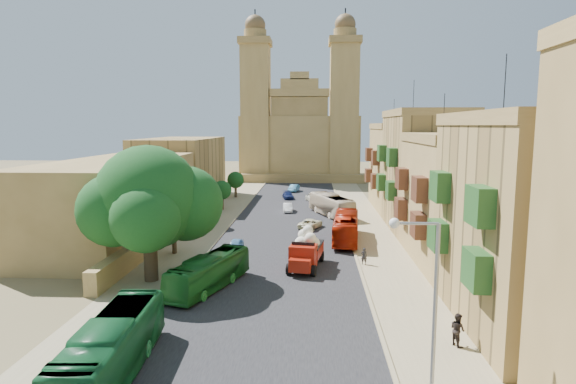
# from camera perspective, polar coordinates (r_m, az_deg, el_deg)

# --- Properties ---
(ground) EXTENTS (260.00, 260.00, 0.00)m
(ground) POSITION_cam_1_polar(r_m,az_deg,el_deg) (33.92, -2.39, -12.81)
(ground) COLOR brown
(road_surface) EXTENTS (14.00, 140.00, 0.01)m
(road_surface) POSITION_cam_1_polar(r_m,az_deg,el_deg) (62.81, 0.19, -3.11)
(road_surface) COLOR black
(road_surface) RESTS_ON ground
(sidewalk_east) EXTENTS (5.00, 140.00, 0.01)m
(sidewalk_east) POSITION_cam_1_polar(r_m,az_deg,el_deg) (63.07, 8.86, -3.16)
(sidewalk_east) COLOR #8B7C5B
(sidewalk_east) RESTS_ON ground
(sidewalk_west) EXTENTS (5.00, 140.00, 0.01)m
(sidewalk_west) POSITION_cam_1_polar(r_m,az_deg,el_deg) (63.98, -8.35, -2.99)
(sidewalk_west) COLOR #8B7C5B
(sidewalk_west) RESTS_ON ground
(kerb_east) EXTENTS (0.25, 140.00, 0.12)m
(kerb_east) POSITION_cam_1_polar(r_m,az_deg,el_deg) (62.85, 6.59, -3.11)
(kerb_east) COLOR #8B7C5B
(kerb_east) RESTS_ON ground
(kerb_west) EXTENTS (0.25, 140.00, 0.12)m
(kerb_west) POSITION_cam_1_polar(r_m,az_deg,el_deg) (63.53, -6.13, -2.98)
(kerb_west) COLOR #8B7C5B
(kerb_west) RESTS_ON ground
(townhouse_a) EXTENTS (9.00, 14.00, 16.40)m
(townhouse_a) POSITION_cam_1_polar(r_m,az_deg,el_deg) (31.85, 26.90, -3.06)
(townhouse_a) COLOR #9F8048
(townhouse_a) RESTS_ON ground
(townhouse_b) EXTENTS (9.00, 14.00, 14.90)m
(townhouse_b) POSITION_cam_1_polar(r_m,az_deg,el_deg) (44.94, 19.67, -0.67)
(townhouse_b) COLOR olive
(townhouse_b) RESTS_ON ground
(townhouse_c) EXTENTS (9.00, 14.00, 17.40)m
(townhouse_c) POSITION_cam_1_polar(r_m,az_deg,el_deg) (58.26, 15.83, 2.59)
(townhouse_c) COLOR #9F8048
(townhouse_c) RESTS_ON ground
(townhouse_d) EXTENTS (9.00, 14.00, 15.90)m
(townhouse_d) POSITION_cam_1_polar(r_m,az_deg,el_deg) (71.99, 13.37, 3.03)
(townhouse_d) COLOR olive
(townhouse_d) RESTS_ON ground
(west_wall) EXTENTS (1.00, 40.00, 1.80)m
(west_wall) POSITION_cam_1_polar(r_m,az_deg,el_deg) (55.01, -13.49, -3.96)
(west_wall) COLOR olive
(west_wall) RESTS_ON ground
(west_building_low) EXTENTS (10.00, 28.00, 8.40)m
(west_building_low) POSITION_cam_1_polar(r_m,az_deg,el_deg) (54.43, -19.76, -0.81)
(west_building_low) COLOR olive
(west_building_low) RESTS_ON ground
(west_building_mid) EXTENTS (10.00, 22.00, 10.00)m
(west_building_mid) POSITION_cam_1_polar(r_m,az_deg,el_deg) (78.77, -12.49, 2.61)
(west_building_mid) COLOR #9F8048
(west_building_mid) RESTS_ON ground
(church) EXTENTS (28.00, 22.50, 36.30)m
(church) POSITION_cam_1_polar(r_m,az_deg,el_deg) (110.27, 1.46, 6.59)
(church) COLOR olive
(church) RESTS_ON ground
(ficus_tree) EXTENTS (10.55, 9.71, 10.55)m
(ficus_tree) POSITION_cam_1_polar(r_m,az_deg,el_deg) (38.15, -16.08, -1.09)
(ficus_tree) COLOR #372A1B
(ficus_tree) RESTS_ON ground
(street_tree_a) EXTENTS (3.40, 3.40, 5.23)m
(street_tree_a) POSITION_cam_1_polar(r_m,az_deg,el_deg) (46.28, -13.42, -2.89)
(street_tree_a) COLOR #372A1B
(street_tree_a) RESTS_ON ground
(street_tree_b) EXTENTS (2.93, 2.93, 4.51)m
(street_tree_b) POSITION_cam_1_polar(r_m,az_deg,el_deg) (57.80, -10.06, -1.17)
(street_tree_b) COLOR #372A1B
(street_tree_b) RESTS_ON ground
(street_tree_c) EXTENTS (2.73, 2.73, 4.20)m
(street_tree_c) POSITION_cam_1_polar(r_m,az_deg,el_deg) (69.44, -7.83, 0.21)
(street_tree_c) COLOR #372A1B
(street_tree_c) RESTS_ON ground
(street_tree_d) EXTENTS (2.84, 2.84, 4.36)m
(street_tree_d) POSITION_cam_1_polar(r_m,az_deg,el_deg) (81.16, -6.24, 1.42)
(street_tree_d) COLOR #372A1B
(street_tree_d) RESTS_ON ground
(streetlamp) EXTENTS (2.11, 0.44, 8.22)m
(streetlamp) POSITION_cam_1_polar(r_m,az_deg,el_deg) (21.24, 15.85, -11.04)
(streetlamp) COLOR gray
(streetlamp) RESTS_ON ground
(red_truck) EXTENTS (3.21, 6.23, 3.49)m
(red_truck) POSITION_cam_1_polar(r_m,az_deg,el_deg) (40.99, 2.14, -6.89)
(red_truck) COLOR maroon
(red_truck) RESTS_ON ground
(olive_pickup) EXTENTS (1.88, 3.98, 1.63)m
(olive_pickup) POSITION_cam_1_polar(r_m,az_deg,el_deg) (52.89, 6.72, -4.38)
(olive_pickup) COLOR #4B541F
(olive_pickup) RESTS_ON ground
(bus_green_south) EXTENTS (2.99, 10.45, 2.88)m
(bus_green_south) POSITION_cam_1_polar(r_m,az_deg,el_deg) (25.53, -20.18, -17.00)
(bus_green_south) COLOR #175F2F
(bus_green_south) RESTS_ON ground
(bus_green_north) EXTENTS (4.91, 9.28, 2.53)m
(bus_green_north) POSITION_cam_1_polar(r_m,az_deg,el_deg) (36.38, -9.33, -9.36)
(bus_green_north) COLOR #196320
(bus_green_north) RESTS_ON ground
(bus_red_east) EXTENTS (3.33, 10.51, 2.88)m
(bus_red_east) POSITION_cam_1_polar(r_m,az_deg,el_deg) (50.65, 6.89, -4.19)
(bus_red_east) COLOR #971906
(bus_red_east) RESTS_ON ground
(bus_cream_east) EXTENTS (6.04, 10.46, 2.87)m
(bus_cream_east) POSITION_cam_1_polar(r_m,az_deg,el_deg) (64.46, 5.15, -1.57)
(bus_cream_east) COLOR beige
(bus_cream_east) RESTS_ON ground
(car_blue_a) EXTENTS (1.34, 3.22, 1.09)m
(car_blue_a) POSITION_cam_1_polar(r_m,az_deg,el_deg) (46.90, -6.22, -6.28)
(car_blue_a) COLOR #4E84B2
(car_blue_a) RESTS_ON ground
(car_white_a) EXTENTS (1.55, 3.62, 1.16)m
(car_white_a) POSITION_cam_1_polar(r_m,az_deg,el_deg) (67.39, -0.03, -1.86)
(car_white_a) COLOR white
(car_white_a) RESTS_ON ground
(car_cream) EXTENTS (3.21, 4.51, 1.14)m
(car_cream) POSITION_cam_1_polar(r_m,az_deg,el_deg) (56.65, 2.68, -3.75)
(car_cream) COLOR beige
(car_cream) RESTS_ON ground
(car_dkblue) EXTENTS (2.24, 4.15, 1.14)m
(car_dkblue) POSITION_cam_1_polar(r_m,az_deg,el_deg) (79.33, -0.01, -0.39)
(car_dkblue) COLOR #101A47
(car_dkblue) RESTS_ON ground
(car_white_b) EXTENTS (2.66, 4.53, 1.45)m
(car_white_b) POSITION_cam_1_polar(r_m,az_deg,el_deg) (76.47, 2.94, -0.60)
(car_white_b) COLOR beige
(car_white_b) RESTS_ON ground
(car_blue_b) EXTENTS (2.11, 4.09, 1.28)m
(car_blue_b) POSITION_cam_1_polar(r_m,az_deg,el_deg) (87.83, 0.69, 0.46)
(car_blue_b) COLOR teal
(car_blue_b) RESTS_ON ground
(pedestrian_a) EXTENTS (0.57, 0.40, 1.48)m
(pedestrian_a) POSITION_cam_1_polar(r_m,az_deg,el_deg) (42.60, 8.99, -7.52)
(pedestrian_a) COLOR #262527
(pedestrian_a) RESTS_ON ground
(pedestrian_b) EXTENTS (1.00, 1.10, 1.84)m
(pedestrian_b) POSITION_cam_1_polar(r_m,az_deg,el_deg) (28.86, 19.45, -15.12)
(pedestrian_b) COLOR black
(pedestrian_b) RESTS_ON ground
(pedestrian_c) EXTENTS (0.58, 0.98, 1.56)m
(pedestrian_c) POSITION_cam_1_polar(r_m,az_deg,el_deg) (53.81, 7.73, -4.20)
(pedestrian_c) COLOR #2E2D35
(pedestrian_c) RESTS_ON ground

